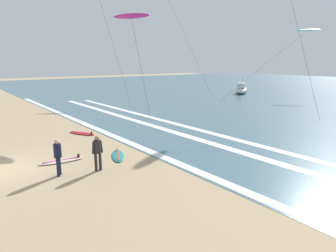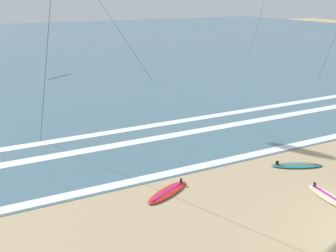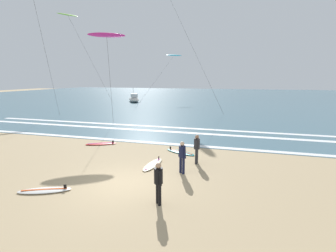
{
  "view_description": "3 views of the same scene",
  "coord_description": "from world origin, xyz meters",
  "px_view_note": "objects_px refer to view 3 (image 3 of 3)",
  "views": [
    {
      "loc": [
        14.51,
        -1.72,
        4.78
      ],
      "look_at": [
        0.51,
        8.95,
        0.93
      ],
      "focal_mm": 31.78,
      "sensor_mm": 36.0,
      "label": 1
    },
    {
      "loc": [
        -10.02,
        -5.65,
        6.75
      ],
      "look_at": [
        -2.84,
        8.47,
        1.37
      ],
      "focal_mm": 41.76,
      "sensor_mm": 36.0,
      "label": 2
    },
    {
      "loc": [
        4.6,
        -9.16,
        4.58
      ],
      "look_at": [
        -0.68,
        9.45,
        0.75
      ],
      "focal_mm": 26.08,
      "sensor_mm": 36.0,
      "label": 3
    }
  ],
  "objects_px": {
    "surfboard_near_water": "(153,164)",
    "surfboard_left_pile": "(101,144)",
    "kite_magenta_far_right": "(107,35)",
    "kite_lime_far_left": "(68,15)",
    "surfboard_right_spare": "(45,190)",
    "surfer_left_far": "(182,154)",
    "kite_cyan_mid_center": "(174,56)",
    "surfer_background_far": "(197,146)",
    "offshore_boat": "(134,99)",
    "surfboard_foreground_flat": "(180,152)",
    "surfer_foreground_main": "(158,180)"
  },
  "relations": [
    {
      "from": "surfer_background_far",
      "to": "surfboard_right_spare",
      "type": "xyz_separation_m",
      "value": [
        -5.46,
        -5.01,
        -0.91
      ]
    },
    {
      "from": "surfer_left_far",
      "to": "kite_lime_far_left",
      "type": "distance_m",
      "value": 35.31
    },
    {
      "from": "surfboard_right_spare",
      "to": "kite_magenta_far_right",
      "type": "relative_size",
      "value": 0.26
    },
    {
      "from": "surfer_left_far",
      "to": "offshore_boat",
      "type": "height_order",
      "value": "offshore_boat"
    },
    {
      "from": "surfboard_right_spare",
      "to": "kite_lime_far_left",
      "type": "bearing_deg",
      "value": 124.37
    },
    {
      "from": "kite_cyan_mid_center",
      "to": "kite_lime_far_left",
      "type": "height_order",
      "value": "kite_lime_far_left"
    },
    {
      "from": "kite_lime_far_left",
      "to": "surfboard_foreground_flat",
      "type": "bearing_deg",
      "value": -41.73
    },
    {
      "from": "surfer_foreground_main",
      "to": "surfer_background_far",
      "type": "height_order",
      "value": "same"
    },
    {
      "from": "surfboard_foreground_flat",
      "to": "kite_lime_far_left",
      "type": "xyz_separation_m",
      "value": [
        -22.41,
        19.98,
        13.9
      ]
    },
    {
      "from": "surfer_background_far",
      "to": "surfboard_left_pile",
      "type": "distance_m",
      "value": 7.39
    },
    {
      "from": "surfer_background_far",
      "to": "surfboard_foreground_flat",
      "type": "relative_size",
      "value": 0.74
    },
    {
      "from": "kite_magenta_far_right",
      "to": "kite_lime_far_left",
      "type": "bearing_deg",
      "value": 135.35
    },
    {
      "from": "kite_magenta_far_right",
      "to": "offshore_boat",
      "type": "distance_m",
      "value": 26.11
    },
    {
      "from": "surfboard_right_spare",
      "to": "kite_lime_far_left",
      "type": "xyz_separation_m",
      "value": [
        -18.23,
        26.64,
        13.9
      ]
    },
    {
      "from": "surfer_left_far",
      "to": "surfboard_near_water",
      "type": "height_order",
      "value": "surfer_left_far"
    },
    {
      "from": "kite_lime_far_left",
      "to": "surfboard_left_pile",
      "type": "bearing_deg",
      "value": -49.71
    },
    {
      "from": "surfer_foreground_main",
      "to": "surfer_left_far",
      "type": "bearing_deg",
      "value": 86.65
    },
    {
      "from": "surfboard_near_water",
      "to": "surfboard_left_pile",
      "type": "xyz_separation_m",
      "value": [
        -4.85,
        2.93,
        0.0
      ]
    },
    {
      "from": "surfboard_left_pile",
      "to": "offshore_boat",
      "type": "height_order",
      "value": "offshore_boat"
    },
    {
      "from": "kite_cyan_mid_center",
      "to": "kite_magenta_far_right",
      "type": "distance_m",
      "value": 29.24
    },
    {
      "from": "surfer_left_far",
      "to": "kite_cyan_mid_center",
      "type": "bearing_deg",
      "value": 105.08
    },
    {
      "from": "surfer_left_far",
      "to": "surfboard_foreground_flat",
      "type": "height_order",
      "value": "surfer_left_far"
    },
    {
      "from": "surfboard_left_pile",
      "to": "surfboard_foreground_flat",
      "type": "relative_size",
      "value": 1.0
    },
    {
      "from": "surfboard_right_spare",
      "to": "kite_magenta_far_right",
      "type": "distance_m",
      "value": 15.25
    },
    {
      "from": "surfer_left_far",
      "to": "surfboard_right_spare",
      "type": "distance_m",
      "value": 6.14
    },
    {
      "from": "surfboard_right_spare",
      "to": "surfboard_near_water",
      "type": "xyz_separation_m",
      "value": [
        3.26,
        4.09,
        0.0
      ]
    },
    {
      "from": "surfboard_near_water",
      "to": "surfboard_left_pile",
      "type": "height_order",
      "value": "same"
    },
    {
      "from": "surfer_foreground_main",
      "to": "surfboard_foreground_flat",
      "type": "height_order",
      "value": "surfer_foreground_main"
    },
    {
      "from": "kite_lime_far_left",
      "to": "surfer_left_far",
      "type": "bearing_deg",
      "value": -44.98
    },
    {
      "from": "surfer_foreground_main",
      "to": "surfboard_near_water",
      "type": "height_order",
      "value": "surfer_foreground_main"
    },
    {
      "from": "kite_lime_far_left",
      "to": "kite_cyan_mid_center",
      "type": "bearing_deg",
      "value": 48.96
    },
    {
      "from": "surfer_background_far",
      "to": "kite_lime_far_left",
      "type": "relative_size",
      "value": 0.11
    },
    {
      "from": "surfboard_right_spare",
      "to": "surfboard_left_pile",
      "type": "distance_m",
      "value": 7.2
    },
    {
      "from": "offshore_boat",
      "to": "surfboard_left_pile",
      "type": "bearing_deg",
      "value": -70.64
    },
    {
      "from": "surfer_foreground_main",
      "to": "offshore_boat",
      "type": "relative_size",
      "value": 0.3
    },
    {
      "from": "surfer_background_far",
      "to": "surfboard_right_spare",
      "type": "bearing_deg",
      "value": -137.42
    },
    {
      "from": "kite_lime_far_left",
      "to": "offshore_boat",
      "type": "xyz_separation_m",
      "value": [
        6.45,
        9.36,
        -13.39
      ]
    },
    {
      "from": "kite_cyan_mid_center",
      "to": "surfboard_foreground_flat",
      "type": "bearing_deg",
      "value": -74.85
    },
    {
      "from": "surfboard_right_spare",
      "to": "kite_cyan_mid_center",
      "type": "height_order",
      "value": "kite_cyan_mid_center"
    },
    {
      "from": "surfer_foreground_main",
      "to": "surfer_left_far",
      "type": "distance_m",
      "value": 3.13
    },
    {
      "from": "surfboard_right_spare",
      "to": "kite_magenta_far_right",
      "type": "height_order",
      "value": "kite_magenta_far_right"
    },
    {
      "from": "kite_magenta_far_right",
      "to": "offshore_boat",
      "type": "height_order",
      "value": "kite_magenta_far_right"
    },
    {
      "from": "kite_magenta_far_right",
      "to": "surfboard_right_spare",
      "type": "bearing_deg",
      "value": -73.08
    },
    {
      "from": "surfer_foreground_main",
      "to": "kite_magenta_far_right",
      "type": "xyz_separation_m",
      "value": [
        -8.58,
        12.04,
        7.22
      ]
    },
    {
      "from": "surfer_background_far",
      "to": "kite_cyan_mid_center",
      "type": "xyz_separation_m",
      "value": [
        -10.72,
        36.52,
        8.0
      ]
    },
    {
      "from": "surfer_background_far",
      "to": "surfer_left_far",
      "type": "height_order",
      "value": "same"
    },
    {
      "from": "surfer_background_far",
      "to": "kite_magenta_far_right",
      "type": "bearing_deg",
      "value": 141.47
    },
    {
      "from": "surfboard_left_pile",
      "to": "kite_magenta_far_right",
      "type": "height_order",
      "value": "kite_magenta_far_right"
    },
    {
      "from": "surfer_foreground_main",
      "to": "surfboard_left_pile",
      "type": "relative_size",
      "value": 0.74
    },
    {
      "from": "surfer_foreground_main",
      "to": "kite_cyan_mid_center",
      "type": "bearing_deg",
      "value": 103.74
    }
  ]
}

